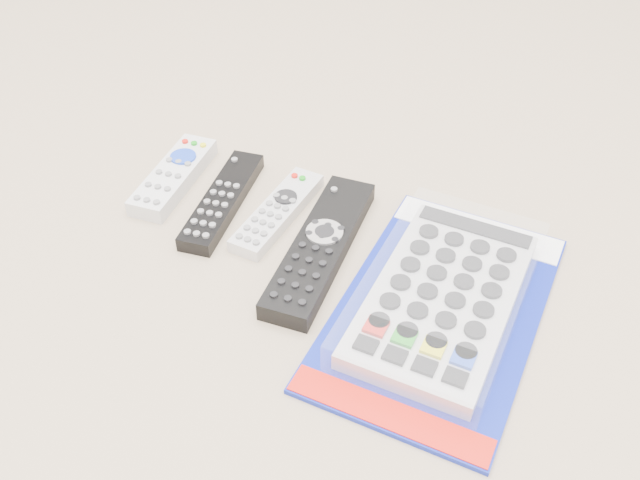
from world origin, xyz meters
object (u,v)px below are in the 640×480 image
at_px(remote_small_grey, 174,176).
at_px(jumbo_remote_packaged, 443,296).
at_px(remote_slim_black, 222,201).
at_px(remote_silver_dvd, 277,212).
at_px(remote_large_black, 320,247).

height_order(remote_small_grey, jumbo_remote_packaged, jumbo_remote_packaged).
xyz_separation_m(remote_small_grey, remote_slim_black, (0.09, -0.02, -0.00)).
bearing_deg(remote_silver_dvd, jumbo_remote_packaged, -12.14).
height_order(remote_small_grey, remote_silver_dvd, remote_small_grey).
relative_size(remote_small_grey, jumbo_remote_packaged, 0.50).
bearing_deg(remote_slim_black, remote_large_black, -19.36).
distance_m(remote_silver_dvd, remote_large_black, 0.09).
relative_size(remote_large_black, jumbo_remote_packaged, 0.73).
distance_m(remote_silver_dvd, jumbo_remote_packaged, 0.25).
distance_m(remote_slim_black, remote_silver_dvd, 0.08).
bearing_deg(remote_small_grey, jumbo_remote_packaged, -15.67).
height_order(remote_silver_dvd, remote_large_black, remote_large_black).
bearing_deg(remote_small_grey, remote_slim_black, -16.48).
bearing_deg(jumbo_remote_packaged, remote_slim_black, 171.29).
height_order(remote_small_grey, remote_slim_black, remote_small_grey).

